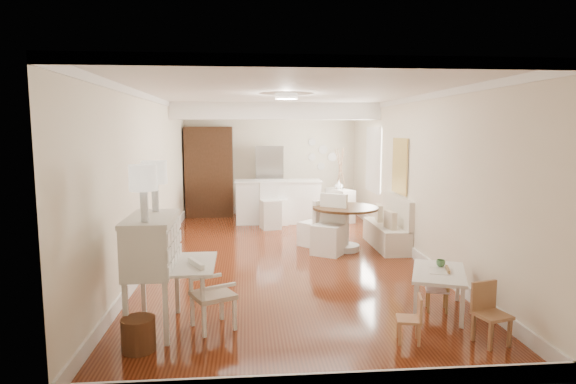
{
  "coord_description": "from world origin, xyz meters",
  "views": [
    {
      "loc": [
        -0.65,
        -8.28,
        2.22
      ],
      "look_at": [
        0.1,
        0.3,
        1.11
      ],
      "focal_mm": 30.0,
      "sensor_mm": 36.0,
      "label": 1
    }
  ],
  "objects": [
    {
      "name": "room",
      "position": [
        0.04,
        0.32,
        1.98
      ],
      "size": [
        9.0,
        9.04,
        2.82
      ],
      "color": "maroon",
      "rests_on": "ground"
    },
    {
      "name": "secretary_bureau",
      "position": [
        -1.7,
        -2.99,
        0.64
      ],
      "size": [
        1.02,
        1.04,
        1.29
      ],
      "primitive_type": "cube",
      "rotation": [
        0.0,
        0.0,
        0.01
      ],
      "color": "silver",
      "rests_on": "ground"
    },
    {
      "name": "gustavian_armchair",
      "position": [
        -1.04,
        -3.04,
        0.4
      ],
      "size": [
        0.62,
        0.62,
        0.8
      ],
      "primitive_type": "cube",
      "rotation": [
        0.0,
        0.0,
        2.03
      ],
      "color": "white",
      "rests_on": "ground"
    },
    {
      "name": "wicker_basket",
      "position": [
        -1.76,
        -3.54,
        0.17
      ],
      "size": [
        0.38,
        0.38,
        0.34
      ],
      "primitive_type": "cylinder",
      "rotation": [
        0.0,
        0.0,
        0.12
      ],
      "color": "#59331C",
      "rests_on": "ground"
    },
    {
      "name": "kids_table",
      "position": [
        1.68,
        -2.76,
        0.25
      ],
      "size": [
        0.94,
        1.16,
        0.51
      ],
      "primitive_type": "cube",
      "rotation": [
        0.0,
        0.0,
        -0.37
      ],
      "color": "white",
      "rests_on": "ground"
    },
    {
      "name": "kids_chair_a",
      "position": [
        1.03,
        -3.58,
        0.26
      ],
      "size": [
        0.3,
        0.3,
        0.51
      ],
      "primitive_type": "cube",
      "rotation": [
        0.0,
        0.0,
        -1.8
      ],
      "color": "tan",
      "rests_on": "ground"
    },
    {
      "name": "kids_chair_b",
      "position": [
        1.68,
        -2.73,
        0.28
      ],
      "size": [
        0.33,
        0.33,
        0.56
      ],
      "primitive_type": "cube",
      "rotation": [
        0.0,
        0.0,
        -1.86
      ],
      "color": "#9E7847",
      "rests_on": "ground"
    },
    {
      "name": "kids_chair_c",
      "position": [
        1.88,
        -3.7,
        0.32
      ],
      "size": [
        0.38,
        0.38,
        0.65
      ],
      "primitive_type": "cube",
      "rotation": [
        0.0,
        0.0,
        0.26
      ],
      "color": "#9E6D48",
      "rests_on": "ground"
    },
    {
      "name": "banquette",
      "position": [
        1.99,
        0.5,
        0.49
      ],
      "size": [
        0.52,
        1.6,
        0.98
      ],
      "primitive_type": "cube",
      "color": "silver",
      "rests_on": "ground"
    },
    {
      "name": "dining_table",
      "position": [
        1.15,
        0.31,
        0.41
      ],
      "size": [
        1.55,
        1.55,
        0.82
      ],
      "primitive_type": "cylinder",
      "rotation": [
        0.0,
        0.0,
        -0.36
      ],
      "color": "#4F3119",
      "rests_on": "ground"
    },
    {
      "name": "slip_chair_near",
      "position": [
        0.81,
        0.08,
        0.53
      ],
      "size": [
        0.71,
        0.72,
        1.07
      ],
      "primitive_type": "cube",
      "rotation": [
        0.0,
        0.0,
        -0.57
      ],
      "color": "white",
      "rests_on": "ground"
    },
    {
      "name": "slip_chair_far",
      "position": [
        0.61,
        0.73,
        0.46
      ],
      "size": [
        0.62,
        0.62,
        0.91
      ],
      "primitive_type": "cube",
      "rotation": [
        0.0,
        0.0,
        -2.37
      ],
      "color": "white",
      "rests_on": "ground"
    },
    {
      "name": "breakfast_counter",
      "position": [
        0.1,
        3.1,
        0.52
      ],
      "size": [
        2.05,
        0.65,
        1.03
      ],
      "primitive_type": "cube",
      "color": "white",
      "rests_on": "ground"
    },
    {
      "name": "bar_stool_left",
      "position": [
        -0.12,
        2.4,
        0.52
      ],
      "size": [
        0.5,
        0.5,
        1.04
      ],
      "primitive_type": "cube",
      "rotation": [
        0.0,
        0.0,
        0.22
      ],
      "color": "silver",
      "rests_on": "ground"
    },
    {
      "name": "bar_stool_right",
      "position": [
        0.1,
        2.86,
        0.49
      ],
      "size": [
        0.41,
        0.41,
        0.97
      ],
      "primitive_type": "cube",
      "rotation": [
        0.0,
        0.0,
        0.05
      ],
      "color": "white",
      "rests_on": "ground"
    },
    {
      "name": "pantry_cabinet",
      "position": [
        -1.6,
        4.18,
        1.15
      ],
      "size": [
        1.2,
        0.6,
        2.3
      ],
      "primitive_type": "cube",
      "color": "#381E11",
      "rests_on": "ground"
    },
    {
      "name": "fridge",
      "position": [
        0.3,
        4.15,
        0.9
      ],
      "size": [
        0.75,
        0.65,
        1.8
      ],
      "primitive_type": "imported",
      "color": "silver",
      "rests_on": "ground"
    },
    {
      "name": "sideboard",
      "position": [
        1.62,
        3.17,
        0.39
      ],
      "size": [
        0.64,
        0.9,
        0.79
      ],
      "primitive_type": "cube",
      "rotation": [
        0.0,
        0.0,
        0.37
      ],
      "color": "silver",
      "rests_on": "ground"
    },
    {
      "name": "pencil_cup",
      "position": [
        1.78,
        -2.57,
        0.55
      ],
      "size": [
        0.14,
        0.14,
        0.09
      ],
      "primitive_type": "imported",
      "rotation": [
        0.0,
        0.0,
        0.37
      ],
      "color": "#4F8852",
      "rests_on": "kids_table"
    },
    {
      "name": "branch_vase",
      "position": [
        1.59,
        3.19,
        0.89
      ],
      "size": [
        0.22,
        0.22,
        0.21
      ],
      "primitive_type": "imported",
      "rotation": [
        0.0,
        0.0,
        -0.15
      ],
      "color": "white",
      "rests_on": "sideboard"
    }
  ]
}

